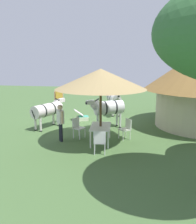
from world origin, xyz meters
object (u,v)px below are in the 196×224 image
object	(u,v)px
patio_chair_near_hut	(78,126)
standing_watcher	(59,98)
striped_lounge_chair	(82,116)
shade_umbrella	(101,79)
patio_chair_west_end	(126,128)
guest_beside_umbrella	(60,119)
zebra_nearest_camera	(114,99)
zebra_toward_hut	(108,108)
patio_chair_east_end	(100,141)
zebra_by_umbrella	(48,110)
patio_dining_table	(101,128)

from	to	relation	value
patio_chair_near_hut	standing_watcher	xyz separation A→B (m)	(-4.84, -2.48, 0.49)
standing_watcher	striped_lounge_chair	bearing A→B (deg)	105.65
shade_umbrella	patio_chair_west_end	size ratio (longest dim) A/B	4.11
guest_beside_umbrella	zebra_nearest_camera	world-z (taller)	guest_beside_umbrella
zebra_toward_hut	shade_umbrella	bearing A→B (deg)	148.75
patio_chair_near_hut	standing_watcher	bearing A→B (deg)	-127.29
patio_chair_east_end	zebra_toward_hut	bearing A→B (deg)	84.81
standing_watcher	shade_umbrella	bearing A→B (deg)	91.41
patio_chair_west_end	striped_lounge_chair	distance (m)	4.03
standing_watcher	striped_lounge_chair	world-z (taller)	standing_watcher
shade_umbrella	patio_chair_west_end	world-z (taller)	shade_umbrella
patio_chair_west_end	zebra_nearest_camera	bearing A→B (deg)	-21.28
zebra_by_umbrella	standing_watcher	bearing A→B (deg)	123.34
shade_umbrella	striped_lounge_chair	distance (m)	4.70
patio_chair_west_end	standing_watcher	size ratio (longest dim) A/B	0.53
patio_chair_east_end	striped_lounge_chair	world-z (taller)	patio_chair_east_end
patio_dining_table	zebra_nearest_camera	size ratio (longest dim) A/B	0.69
patio_chair_near_hut	striped_lounge_chair	world-z (taller)	patio_chair_near_hut
patio_chair_near_hut	zebra_nearest_camera	distance (m)	5.04
striped_lounge_chair	zebra_by_umbrella	distance (m)	2.37
patio_dining_table	zebra_by_umbrella	xyz separation A→B (m)	(-1.81, -3.01, 0.28)
patio_dining_table	standing_watcher	bearing A→B (deg)	-146.13
patio_chair_east_end	guest_beside_umbrella	xyz separation A→B (m)	(-1.18, -1.89, 0.44)
shade_umbrella	patio_chair_near_hut	world-z (taller)	shade_umbrella
shade_umbrella	zebra_by_umbrella	xyz separation A→B (m)	(-1.81, -3.01, -1.76)
guest_beside_umbrella	striped_lounge_chair	size ratio (longest dim) A/B	1.71
guest_beside_umbrella	striped_lounge_chair	world-z (taller)	guest_beside_umbrella
striped_lounge_chair	zebra_nearest_camera	size ratio (longest dim) A/B	0.43
zebra_nearest_camera	zebra_toward_hut	bearing A→B (deg)	71.93
guest_beside_umbrella	zebra_toward_hut	size ratio (longest dim) A/B	0.85
patio_chair_east_end	zebra_by_umbrella	bearing A→B (deg)	128.67
patio_chair_west_end	zebra_toward_hut	bearing A→B (deg)	-1.37
zebra_toward_hut	zebra_nearest_camera	bearing A→B (deg)	-30.21
patio_chair_west_end	standing_watcher	bearing A→B (deg)	11.04
patio_dining_table	zebra_by_umbrella	bearing A→B (deg)	-121.02
patio_chair_west_end	zebra_toward_hut	xyz separation A→B (m)	(-1.61, -1.02, 0.53)
patio_chair_east_end	patio_dining_table	bearing A→B (deg)	90.00
patio_dining_table	striped_lounge_chair	bearing A→B (deg)	-155.25
patio_dining_table	guest_beside_umbrella	xyz separation A→B (m)	(0.06, -1.72, 0.31)
patio_chair_west_end	zebra_toward_hut	world-z (taller)	zebra_toward_hut
patio_chair_west_end	zebra_by_umbrella	size ratio (longest dim) A/B	0.41
shade_umbrella	patio_chair_near_hut	distance (m)	2.51
patio_chair_east_end	zebra_by_umbrella	world-z (taller)	zebra_by_umbrella
shade_umbrella	striped_lounge_chair	xyz separation A→B (m)	(-3.65, -1.68, -2.44)
guest_beside_umbrella	zebra_by_umbrella	distance (m)	2.27
guest_beside_umbrella	zebra_nearest_camera	xyz separation A→B (m)	(-5.49, 1.72, 0.06)
standing_watcher	zebra_by_umbrella	distance (m)	3.62
zebra_nearest_camera	zebra_toward_hut	distance (m)	3.13
patio_chair_near_hut	zebra_toward_hut	bearing A→B (deg)	172.41
patio_chair_near_hut	patio_chair_west_end	xyz separation A→B (m)	(-0.16, 2.17, 0.00)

